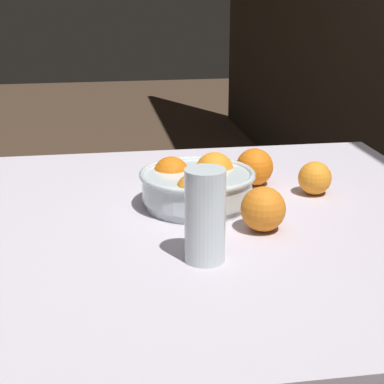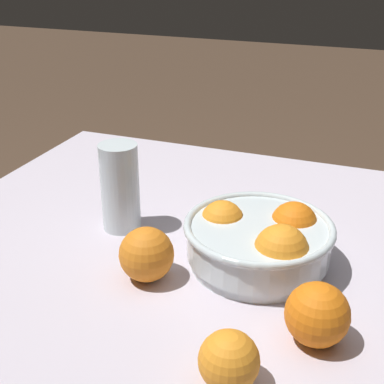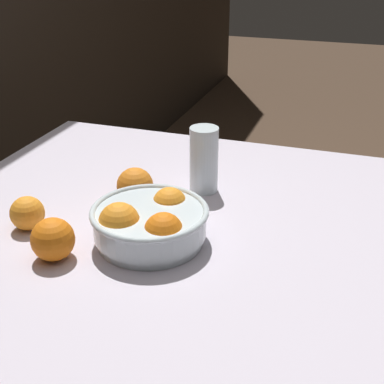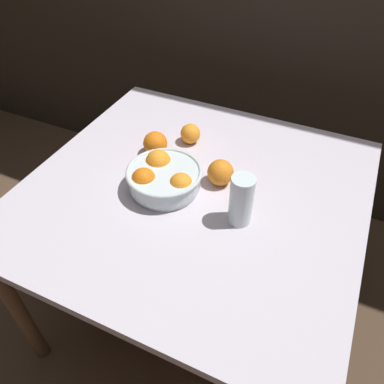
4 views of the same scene
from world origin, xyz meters
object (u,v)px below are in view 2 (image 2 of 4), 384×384
at_px(orange_loose_aside, 146,254).
at_px(fruit_bowl, 261,240).
at_px(juice_glass, 120,191).
at_px(orange_loose_front, 317,314).
at_px(orange_loose_near_bowl, 229,361).

bearing_deg(orange_loose_aside, fruit_bowl, -146.80).
relative_size(juice_glass, orange_loose_front, 1.89).
xyz_separation_m(fruit_bowl, orange_loose_front, (-0.11, 0.15, -0.00)).
height_order(fruit_bowl, orange_loose_aside, fruit_bowl).
xyz_separation_m(juice_glass, orange_loose_front, (-0.37, 0.18, -0.03)).
xyz_separation_m(orange_loose_near_bowl, orange_loose_aside, (0.18, -0.16, 0.01)).
bearing_deg(orange_loose_aside, orange_loose_near_bowl, 137.89).
bearing_deg(juice_glass, fruit_bowl, 173.37).
height_order(orange_loose_front, orange_loose_aside, same).
bearing_deg(orange_loose_near_bowl, fruit_bowl, -83.44).
bearing_deg(orange_loose_aside, juice_glass, -49.46).
bearing_deg(fruit_bowl, orange_loose_front, 126.71).
height_order(juice_glass, orange_loose_aside, juice_glass).
distance_m(fruit_bowl, orange_loose_near_bowl, 0.26).
relative_size(fruit_bowl, orange_loose_near_bowl, 3.28).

